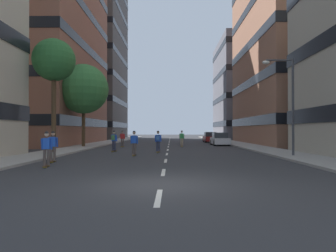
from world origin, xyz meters
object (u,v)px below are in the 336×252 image
skater_6 (122,138)px  skater_0 (53,145)px  parked_car_near (220,139)px  streetlamp_right (287,96)px  skater_1 (134,142)px  parked_car_mid (210,138)px  skater_2 (182,138)px  street_tree_mid (84,89)px  skater_5 (158,140)px  skater_4 (46,147)px  skater_3 (114,140)px  street_tree_near (54,61)px

skater_6 → skater_0: bearing=-95.2°
parked_car_near → streetlamp_right: 16.58m
skater_0 → skater_1: (4.06, 4.47, 0.00)m
parked_car_mid → skater_1: 25.76m
parked_car_near → streetlamp_right: bearing=-82.8°
skater_1 → skater_2: size_ratio=1.00×
street_tree_mid → skater_5: size_ratio=4.80×
street_tree_mid → parked_car_mid: bearing=43.6°
skater_6 → street_tree_mid: bearing=-164.2°
skater_1 → skater_4: same height
skater_6 → skater_5: bearing=-62.1°
streetlamp_right → skater_3: size_ratio=3.65×
street_tree_near → skater_6: (3.89, 9.22, -6.23)m
skater_6 → skater_3: bearing=-86.7°
skater_5 → skater_3: bearing=168.2°
skater_4 → skater_6: same height
parked_car_mid → skater_4: 33.27m
street_tree_near → skater_1: (6.51, -2.02, -6.23)m
streetlamp_right → skater_4: size_ratio=3.65×
parked_car_near → streetlamp_right: streetlamp_right is taller
street_tree_near → skater_4: size_ratio=4.95×
skater_4 → skater_0: bearing=103.7°
skater_2 → skater_0: bearing=-115.2°
parked_car_near → skater_3: 15.23m
street_tree_near → street_tree_mid: 8.20m
skater_4 → skater_6: bearing=87.2°
streetlamp_right → skater_0: (-14.52, -3.41, -3.15)m
parked_car_mid → skater_6: bearing=-130.1°
skater_1 → skater_2: same height
skater_2 → skater_5: size_ratio=1.00×
skater_0 → skater_4: (0.55, -2.24, 0.00)m
skater_1 → skater_4: bearing=-117.6°
street_tree_near → skater_0: street_tree_near is taller
parked_car_near → skater_6: skater_6 is taller
streetlamp_right → skater_1: 10.97m
street_tree_near → skater_5: bearing=9.2°
skater_5 → street_tree_near: bearing=-170.8°
skater_2 → skater_4: size_ratio=1.00×
parked_car_mid → skater_0: bearing=-113.4°
street_tree_near → parked_car_mid: bearing=56.2°
street_tree_near → skater_0: 9.33m
street_tree_mid → skater_4: 17.87m
streetlamp_right → skater_3: streetlamp_right is taller
parked_car_mid → skater_6: (-11.04, -13.10, 0.29)m
street_tree_mid → skater_4: size_ratio=4.80×
skater_0 → street_tree_mid: bearing=99.5°
skater_5 → skater_0: bearing=-125.7°
skater_2 → skater_3: size_ratio=1.00×
skater_2 → skater_5: bearing=-104.1°
street_tree_mid → skater_0: size_ratio=4.80×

